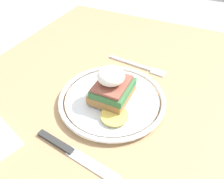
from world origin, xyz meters
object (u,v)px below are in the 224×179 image
plate (112,99)px  knife (70,151)px  sandwich (112,87)px  fork (139,66)px

plate → knife: bearing=-5.3°
knife → sandwich: bearing=174.0°
fork → knife: size_ratio=0.92×
plate → knife: size_ratio=1.32×
sandwich → fork: bearing=177.1°
sandwich → knife: sandwich is taller
fork → knife: (0.29, -0.02, 0.00)m
plate → sandwich: bearing=30.2°
plate → fork: plate is taller
plate → knife: plate is taller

